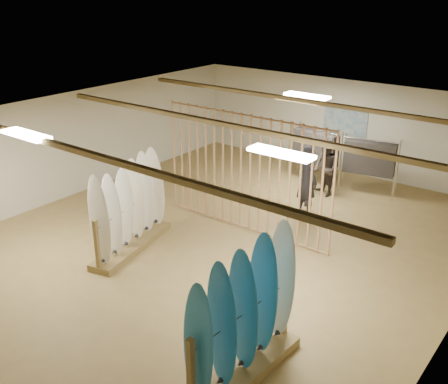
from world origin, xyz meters
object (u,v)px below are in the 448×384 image
Objects in this scene: clothing_rack_a at (315,147)px; clothing_rack_b at (370,158)px; rack_left at (131,220)px; shopper_a at (307,176)px; rack_right at (243,335)px; shopper_b at (326,165)px.

clothing_rack_a reaches higher than clothing_rack_b.
shopper_a is (2.14, 3.89, 0.35)m from rack_left.
rack_right reaches higher than rack_left.
rack_right is at bearing -91.29° from clothing_rack_b.
shopper_b is (-0.87, -0.85, -0.15)m from clothing_rack_b.
shopper_a is at bearing -56.45° from clothing_rack_a.
rack_left is at bearing 83.49° from shopper_a.
clothing_rack_a is 1.59m from clothing_rack_b.
shopper_a is at bearing 113.15° from rack_right.
shopper_b reaches higher than clothing_rack_a.
clothing_rack_b is at bearing -82.87° from shopper_a.
rack_right is 7.53m from shopper_b.
shopper_b reaches higher than clothing_rack_b.
shopper_b is (-0.25, 1.48, -0.16)m from shopper_a.
clothing_rack_a is (1.18, 6.06, 0.38)m from rack_left.
rack_right is 1.41× the size of clothing_rack_a.
shopper_a is 1.18× the size of shopper_b.
clothing_rack_a is (-3.08, 7.84, 0.32)m from rack_right.
rack_right reaches higher than shopper_b.
rack_left is at bearing -78.67° from shopper_b.
rack_left is 6.81m from clothing_rack_b.
rack_left is 1.54× the size of clothing_rack_a.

